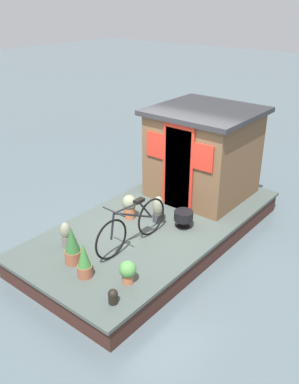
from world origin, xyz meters
TOP-DOWN VIEW (x-y plane):
  - ground_plane at (0.00, 0.00)m, footprint 60.00×60.00m
  - houseboat_deck at (0.00, 0.00)m, footprint 5.46×2.70m
  - houseboat_cabin at (1.62, 0.00)m, footprint 2.03×2.08m
  - bicycle at (-0.94, -0.22)m, footprint 1.73×0.50m
  - potted_plant_ivy at (-1.70, 0.66)m, footprint 0.19×0.19m
  - potted_plant_thyme at (-0.23, 0.48)m, footprint 0.28×0.28m
  - potted_plant_fern at (-2.08, -0.23)m, footprint 0.24×0.24m
  - potted_plant_rosemary at (-1.94, 0.20)m, footprint 0.28×0.28m
  - potted_plant_lavender at (-1.77, -0.85)m, footprint 0.27×0.27m
  - potted_plant_sage at (0.02, -0.04)m, footprint 0.22×0.22m
  - charcoal_grill at (0.13, -0.55)m, footprint 0.36×0.36m
  - mooring_bollard at (-2.26, -1.00)m, footprint 0.15×0.15m

SIDE VIEW (x-z plane):
  - ground_plane at x=0.00m, z-range 0.00..0.00m
  - houseboat_deck at x=0.00m, z-range 0.00..0.42m
  - mooring_bollard at x=-2.26m, z-range 0.43..0.66m
  - potted_plant_lavender at x=-1.77m, z-range 0.45..0.82m
  - charcoal_grill at x=0.13m, z-range 0.49..0.83m
  - potted_plant_ivy at x=-1.70m, z-range 0.43..0.91m
  - potted_plant_sage at x=0.02m, z-range 0.41..0.94m
  - potted_plant_thyme at x=-0.23m, z-range 0.45..0.94m
  - potted_plant_fern at x=-2.08m, z-range 0.41..1.01m
  - potted_plant_rosemary at x=-1.94m, z-range 0.41..1.07m
  - bicycle at x=-0.94m, z-range 0.39..1.24m
  - houseboat_cabin at x=1.62m, z-range 0.43..2.33m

